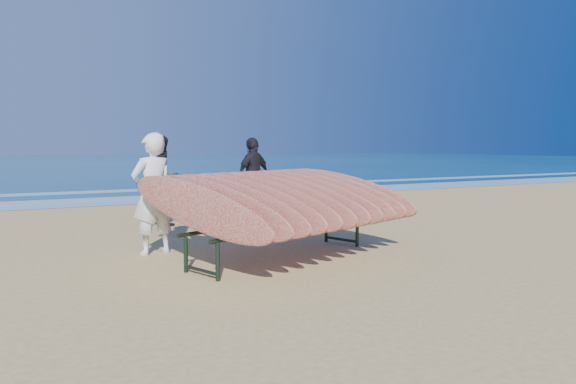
% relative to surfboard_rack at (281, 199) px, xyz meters
% --- Properties ---
extents(ground, '(120.00, 120.00, 0.00)m').
position_rel_surfboard_rack_xyz_m(ground, '(0.26, -0.52, -0.88)').
color(ground, tan).
rests_on(ground, ground).
extents(ocean, '(160.00, 160.00, 0.00)m').
position_rel_surfboard_rack_xyz_m(ocean, '(0.26, 54.48, -0.87)').
color(ocean, navy).
rests_on(ocean, ground).
extents(foam_near, '(160.00, 160.00, 0.00)m').
position_rel_surfboard_rack_xyz_m(foam_near, '(0.26, 9.48, -0.87)').
color(foam_near, white).
rests_on(foam_near, ground).
extents(foam_far, '(160.00, 160.00, 0.00)m').
position_rel_surfboard_rack_xyz_m(foam_far, '(0.26, 12.98, -0.87)').
color(foam_far, white).
rests_on(foam_far, ground).
extents(surfboard_rack, '(3.94, 3.74, 1.40)m').
position_rel_surfboard_rack_xyz_m(surfboard_rack, '(0.00, 0.00, 0.00)').
color(surfboard_rack, black).
rests_on(surfboard_rack, ground).
extents(person_white, '(0.76, 0.60, 1.86)m').
position_rel_surfboard_rack_xyz_m(person_white, '(-1.60, 1.17, 0.05)').
color(person_white, silver).
rests_on(person_white, ground).
extents(person_dark_a, '(1.13, 1.03, 1.89)m').
position_rel_surfboard_rack_xyz_m(person_dark_a, '(-0.82, 3.71, 0.06)').
color(person_dark_a, black).
rests_on(person_dark_a, ground).
extents(person_dark_b, '(1.18, 0.86, 1.87)m').
position_rel_surfboard_rack_xyz_m(person_dark_b, '(1.66, 4.72, 0.05)').
color(person_dark_b, black).
rests_on(person_dark_b, ground).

